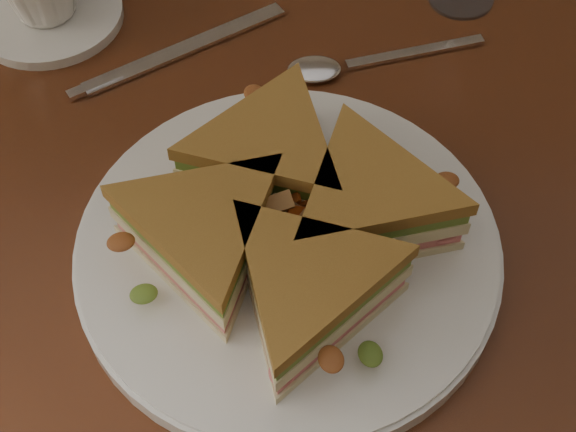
{
  "coord_description": "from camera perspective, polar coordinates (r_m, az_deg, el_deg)",
  "views": [
    {
      "loc": [
        -0.02,
        -0.44,
        1.25
      ],
      "look_at": [
        0.0,
        -0.11,
        0.8
      ],
      "focal_mm": 50.0,
      "sensor_mm": 36.0,
      "label": 1
    }
  ],
  "objects": [
    {
      "name": "table",
      "position": [
        0.74,
        -0.96,
        0.14
      ],
      "size": [
        1.2,
        0.8,
        0.75
      ],
      "color": "#38190C",
      "rests_on": "ground"
    },
    {
      "name": "sandwich_wedges",
      "position": [
        0.56,
        -0.0,
        -0.3
      ],
      "size": [
        0.28,
        0.28,
        0.06
      ],
      "color": "beige",
      "rests_on": "plate"
    },
    {
      "name": "knife",
      "position": [
        0.74,
        -8.23,
        11.29
      ],
      "size": [
        0.19,
        0.11,
        0.0
      ],
      "rotation": [
        0.0,
        0.0,
        0.5
      ],
      "color": "silver",
      "rests_on": "table"
    },
    {
      "name": "saucer",
      "position": [
        0.8,
        -16.64,
        13.52
      ],
      "size": [
        0.14,
        0.14,
        0.01
      ],
      "primitive_type": "cylinder",
      "color": "white",
      "rests_on": "table"
    },
    {
      "name": "spoon",
      "position": [
        0.72,
        3.65,
        10.61
      ],
      "size": [
        0.18,
        0.05,
        0.01
      ],
      "rotation": [
        0.0,
        0.0,
        0.2
      ],
      "color": "silver",
      "rests_on": "table"
    },
    {
      "name": "crisps_mound",
      "position": [
        0.56,
        0.0,
        -0.54
      ],
      "size": [
        0.09,
        0.09,
        0.05
      ],
      "primitive_type": null,
      "color": "#B04816",
      "rests_on": "plate"
    },
    {
      "name": "plate",
      "position": [
        0.59,
        0.0,
        -2.39
      ],
      "size": [
        0.31,
        0.31,
        0.02
      ],
      "primitive_type": "cylinder",
      "color": "white",
      "rests_on": "table"
    }
  ]
}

